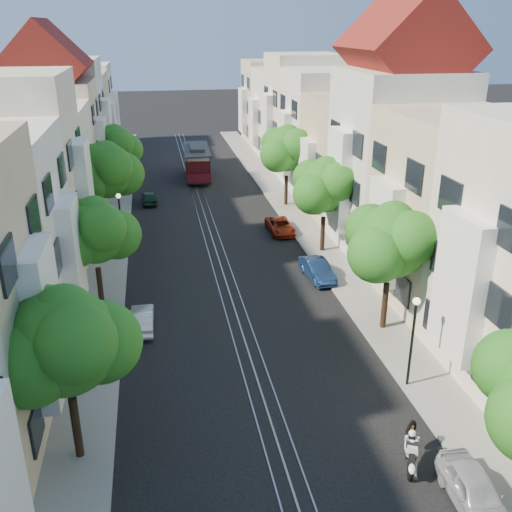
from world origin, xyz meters
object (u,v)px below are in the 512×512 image
tree_e_b (392,243)px  parked_car_e_mid (317,270)px  cable_car (197,160)px  parked_car_e_near (475,492)px  lamp_west (120,214)px  parked_car_e_far (280,226)px  parked_car_w_far (149,198)px  lamp_east (413,329)px  tree_e_d (288,150)px  tree_w_c (107,172)px  sportbike_rider (411,448)px  tree_e_c (326,187)px  parked_car_w_mid (142,319)px  tree_w_d (115,148)px  tree_w_a (66,344)px  tree_w_b (95,233)px

tree_e_b → parked_car_e_mid: bearing=104.0°
cable_car → parked_car_e_near: (5.10, -44.83, -1.21)m
lamp_west → parked_car_e_far: bearing=11.3°
parked_car_e_far → parked_car_w_far: size_ratio=1.18×
lamp_east → lamp_west: (-12.60, 18.00, 0.00)m
lamp_east → parked_car_e_near: size_ratio=1.17×
tree_e_b → parked_car_w_far: bearing=115.3°
parked_car_e_near → tree_e_d: bearing=90.8°
lamp_east → parked_car_e_mid: 11.87m
tree_e_d → tree_w_c: tree_w_c is taller
lamp_west → tree_e_d: bearing=33.5°
tree_w_c → sportbike_rider: 28.33m
cable_car → lamp_east: bearing=-79.1°
tree_w_c → parked_car_e_near: bearing=-65.2°
parked_car_e_far → cable_car: bearing=103.5°
parked_car_e_mid → parked_car_w_far: size_ratio=1.12×
tree_e_c → lamp_east: tree_e_c is taller
lamp_west → sportbike_rider: lamp_west is taller
tree_e_c → parked_car_w_far: 18.49m
tree_e_d → parked_car_w_mid: tree_e_d is taller
parked_car_e_mid → parked_car_w_mid: size_ratio=1.11×
tree_w_d → cable_car: size_ratio=0.81×
cable_car → parked_car_e_mid: 27.05m
tree_w_a → sportbike_rider: 12.38m
tree_w_a → tree_w_d: size_ratio=1.03×
tree_e_d → cable_car: size_ratio=0.85×
tree_e_d → parked_car_e_far: tree_e_d is taller
tree_e_c → cable_car: (-6.76, 22.20, -2.78)m
sportbike_rider → parked_car_w_mid: 15.06m
lamp_east → tree_w_a: bearing=-171.4°
tree_e_b → lamp_west: tree_e_b is taller
tree_e_b → sportbike_rider: bearing=-107.1°
tree_w_a → tree_w_b: tree_w_a is taller
tree_e_b → tree_w_c: 21.53m
tree_w_d → parked_car_w_mid: 25.15m
tree_w_d → parked_car_e_near: tree_w_d is taller
tree_w_a → parked_car_w_mid: 10.39m
tree_w_b → cable_car: tree_w_b is taller
tree_w_a → lamp_west: (0.84, 20.02, -1.89)m
tree_e_d → parked_car_w_far: bearing=166.8°
tree_e_d → sportbike_rider: (-2.93, -31.55, -4.05)m
tree_w_b → tree_w_d: size_ratio=0.96×
tree_w_a → lamp_east: 13.72m
tree_w_b → tree_e_c: bearing=22.6°
parked_car_e_far → tree_w_a: bearing=-120.2°
tree_w_d → tree_e_c: bearing=-48.0°
tree_w_a → tree_w_b: bearing=90.0°
sportbike_rider → tree_e_c: bearing=104.2°
tree_e_c → tree_w_b: bearing=-157.4°
tree_e_b → lamp_west: bearing=136.2°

